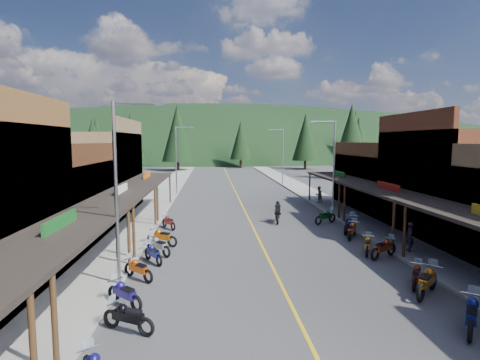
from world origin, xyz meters
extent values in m
plane|color=#38383A|center=(0.00, 0.00, 0.00)|extent=(220.00, 220.00, 0.00)
cube|color=gold|center=(0.00, 20.00, 0.01)|extent=(0.15, 90.00, 0.01)
cube|color=gray|center=(-8.70, 20.00, 0.07)|extent=(3.40, 94.00, 0.15)
cube|color=gray|center=(8.70, 20.00, 0.07)|extent=(3.40, 94.00, 0.15)
cylinder|color=#472D19|center=(-7.20, -13.60, 1.50)|extent=(0.16, 0.16, 3.00)
cube|color=brown|center=(-10.15, -7.90, 4.10)|extent=(0.30, 10.20, 8.20)
cube|color=black|center=(-8.70, -7.90, 3.00)|extent=(3.20, 10.20, 0.18)
cylinder|color=#472D19|center=(-7.20, -12.40, 1.50)|extent=(0.16, 0.16, 3.00)
cylinder|color=#472D19|center=(-7.20, -3.40, 1.50)|extent=(0.16, 0.16, 3.00)
cube|color=#14591E|center=(-8.70, -7.90, 3.20)|extent=(0.12, 3.00, 0.70)
cube|color=#3F2111|center=(-14.00, 1.70, 2.50)|extent=(8.00, 9.00, 5.00)
cube|color=#3F2111|center=(-10.15, 1.70, 3.10)|extent=(0.30, 9.00, 6.20)
cube|color=black|center=(-8.70, 1.70, 3.00)|extent=(3.20, 9.00, 0.18)
cylinder|color=#472D19|center=(-7.20, -2.20, 1.50)|extent=(0.16, 0.16, 3.00)
cylinder|color=#472D19|center=(-7.20, 5.60, 1.50)|extent=(0.16, 0.16, 3.00)
cube|color=silver|center=(-8.70, 1.70, 3.20)|extent=(0.12, 3.00, 0.70)
cube|color=brown|center=(-14.00, 11.30, 3.50)|extent=(8.00, 10.20, 7.00)
cube|color=brown|center=(-10.15, 11.30, 4.10)|extent=(0.30, 10.20, 8.20)
cube|color=black|center=(-8.70, 11.30, 3.00)|extent=(3.20, 10.20, 0.18)
cylinder|color=#472D19|center=(-7.20, 6.80, 1.50)|extent=(0.16, 0.16, 3.00)
cylinder|color=#472D19|center=(-7.20, 15.80, 1.50)|extent=(0.16, 0.16, 3.00)
cube|color=#CC590C|center=(-8.70, 11.30, 3.20)|extent=(0.12, 3.00, 0.70)
cylinder|color=#472D19|center=(7.20, -3.40, 1.50)|extent=(0.16, 0.16, 3.00)
cube|color=#562B19|center=(14.00, 1.70, 3.50)|extent=(8.00, 9.00, 7.00)
cube|color=#562B19|center=(10.15, 1.70, 4.10)|extent=(0.30, 9.00, 8.20)
cube|color=black|center=(8.70, 1.70, 3.00)|extent=(3.20, 9.00, 0.18)
cylinder|color=#472D19|center=(7.20, -2.20, 1.50)|extent=(0.16, 0.16, 3.00)
cylinder|color=#472D19|center=(7.20, 5.60, 1.50)|extent=(0.16, 0.16, 3.00)
cube|color=#B2140F|center=(8.70, 1.70, 3.20)|extent=(0.12, 3.00, 0.70)
cube|color=#4C2D16|center=(14.00, 11.30, 2.50)|extent=(8.00, 10.20, 5.00)
cube|color=#4C2D16|center=(10.15, 11.30, 3.10)|extent=(0.30, 10.20, 6.20)
cube|color=black|center=(8.70, 11.30, 3.00)|extent=(3.20, 10.20, 0.18)
cylinder|color=#472D19|center=(7.20, 6.80, 1.50)|extent=(0.16, 0.16, 3.00)
cylinder|color=#472D19|center=(7.20, 15.80, 1.50)|extent=(0.16, 0.16, 3.00)
cube|color=#14591E|center=(8.70, 11.30, 3.20)|extent=(0.12, 3.00, 0.70)
cylinder|color=gray|center=(-7.10, -6.00, 4.00)|extent=(0.16, 0.16, 8.00)
cylinder|color=gray|center=(-6.10, -6.00, 7.90)|extent=(2.00, 0.10, 0.10)
cube|color=gray|center=(-5.20, -6.00, 7.85)|extent=(0.35, 0.18, 0.12)
cylinder|color=gray|center=(-7.10, 22.00, 4.00)|extent=(0.16, 0.16, 8.00)
cylinder|color=gray|center=(-6.10, 22.00, 7.90)|extent=(2.00, 0.10, 0.10)
cube|color=gray|center=(-5.20, 22.00, 7.85)|extent=(0.35, 0.18, 0.12)
cylinder|color=gray|center=(7.10, 8.00, 4.00)|extent=(0.16, 0.16, 8.00)
cylinder|color=gray|center=(6.10, 8.00, 7.90)|extent=(2.00, 0.10, 0.10)
cube|color=gray|center=(5.20, 8.00, 7.85)|extent=(0.35, 0.18, 0.12)
cylinder|color=gray|center=(7.10, 30.00, 4.00)|extent=(0.16, 0.16, 8.00)
cylinder|color=gray|center=(6.10, 30.00, 7.90)|extent=(2.00, 0.10, 0.10)
cube|color=gray|center=(5.20, 30.00, 7.85)|extent=(0.35, 0.18, 0.12)
ellipsoid|color=black|center=(0.00, 135.00, 0.00)|extent=(310.00, 140.00, 60.00)
cylinder|color=black|center=(-40.00, 62.00, 1.00)|extent=(0.60, 0.60, 2.00)
cone|color=black|center=(-40.00, 62.00, 6.50)|extent=(5.04, 5.04, 9.00)
cylinder|color=black|center=(-24.00, 70.00, 1.00)|extent=(0.60, 0.60, 2.00)
cone|color=black|center=(-24.00, 70.00, 7.25)|extent=(5.88, 5.88, 10.50)
cylinder|color=black|center=(-10.00, 58.00, 1.00)|extent=(0.60, 0.60, 2.00)
cone|color=black|center=(-10.00, 58.00, 8.00)|extent=(6.72, 6.72, 12.00)
cylinder|color=black|center=(4.00, 66.00, 1.00)|extent=(0.60, 0.60, 2.00)
cone|color=black|center=(4.00, 66.00, 6.50)|extent=(5.04, 5.04, 9.00)
cylinder|color=black|center=(18.00, 60.00, 1.00)|extent=(0.60, 0.60, 2.00)
cone|color=black|center=(18.00, 60.00, 7.25)|extent=(5.88, 5.88, 10.50)
cylinder|color=black|center=(34.00, 72.00, 1.00)|extent=(0.60, 0.60, 2.00)
cone|color=black|center=(34.00, 72.00, 8.00)|extent=(6.72, 6.72, 12.00)
cylinder|color=black|center=(46.00, 64.00, 1.00)|extent=(0.60, 0.60, 2.00)
cone|color=black|center=(46.00, 64.00, 6.50)|extent=(5.04, 5.04, 9.00)
cylinder|color=black|center=(-32.00, 76.00, 1.00)|extent=(0.60, 0.60, 2.00)
cone|color=black|center=(-32.00, 76.00, 7.25)|extent=(5.88, 5.88, 10.50)
cylinder|color=black|center=(-22.00, 40.00, 1.00)|extent=(0.60, 0.60, 2.00)
cone|color=black|center=(-22.00, 40.00, 6.00)|extent=(4.48, 4.48, 8.00)
cylinder|color=black|center=(24.00, 45.00, 1.00)|extent=(0.60, 0.60, 2.00)
cone|color=black|center=(24.00, 45.00, 6.40)|extent=(4.93, 4.93, 8.80)
cylinder|color=black|center=(-18.00, 50.00, 1.00)|extent=(0.60, 0.60, 2.00)
cone|color=black|center=(-18.00, 50.00, 6.80)|extent=(5.38, 5.38, 9.60)
cylinder|color=black|center=(20.00, 38.00, 1.00)|extent=(0.60, 0.60, 2.00)
cone|color=black|center=(20.00, 38.00, 7.20)|extent=(5.82, 5.82, 10.40)
imported|color=#291E2D|center=(8.03, -2.45, 1.00)|extent=(0.52, 0.69, 1.69)
imported|color=brown|center=(7.71, 14.25, 0.98)|extent=(0.93, 0.77, 1.66)
camera|label=1|loc=(-3.06, -22.15, 6.34)|focal=28.00mm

